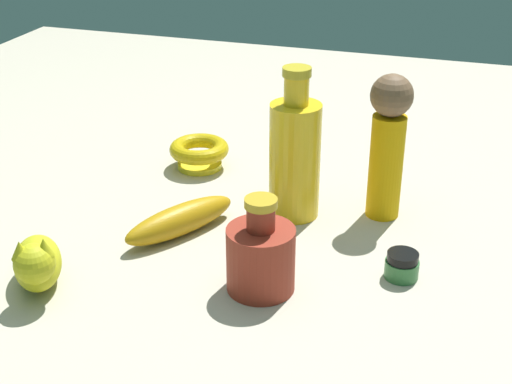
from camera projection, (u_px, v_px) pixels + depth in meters
ground at (256, 227)px, 1.11m from camera, size 2.00×2.00×0.00m
nail_polish_jar at (402, 265)px, 0.98m from camera, size 0.05×0.05×0.04m
person_figure_adult at (388, 141)px, 1.09m from camera, size 0.07×0.07×0.23m
bottle_tall at (295, 156)px, 1.10m from camera, size 0.08×0.08×0.24m
cat_figurine at (37, 262)px, 0.95m from camera, size 0.11×0.13×0.09m
bowl at (199, 152)px, 1.29m from camera, size 0.10×0.10×0.05m
banana at (180, 220)px, 1.08m from camera, size 0.14×0.19×0.05m
bottle_short at (261, 256)px, 0.94m from camera, size 0.09×0.09×0.13m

